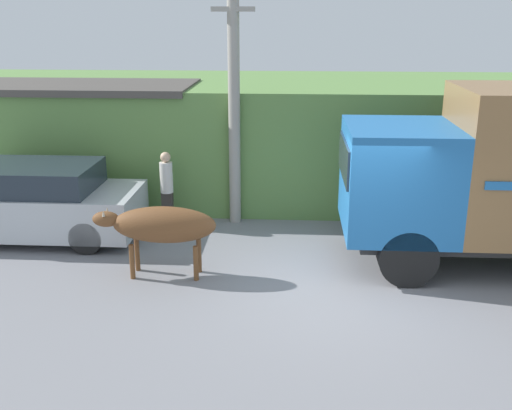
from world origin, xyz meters
name	(u,v)px	position (x,y,z in m)	size (l,w,h in m)	color
ground_plane	(346,293)	(0.00, 0.00, 0.00)	(60.00, 60.00, 0.00)	gray
hillside_embankment	(329,136)	(0.00, 6.42, 1.43)	(32.00, 5.42, 2.87)	#608C47
building_backdrop	(69,143)	(-6.48, 4.96, 1.47)	(6.22, 2.70, 2.92)	#B2BCAD
brown_cow	(162,225)	(-3.24, 0.53, 0.96)	(2.21, 0.65, 1.29)	brown
parked_suv	(35,203)	(-6.29, 2.28, 0.76)	(4.35, 1.89, 1.57)	silver
pedestrian_on_hill	(167,185)	(-3.70, 3.15, 0.95)	(0.30, 0.30, 1.68)	#38332D
utility_pole	(234,101)	(-2.23, 3.56, 2.72)	(0.90, 0.25, 5.23)	#9E998E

